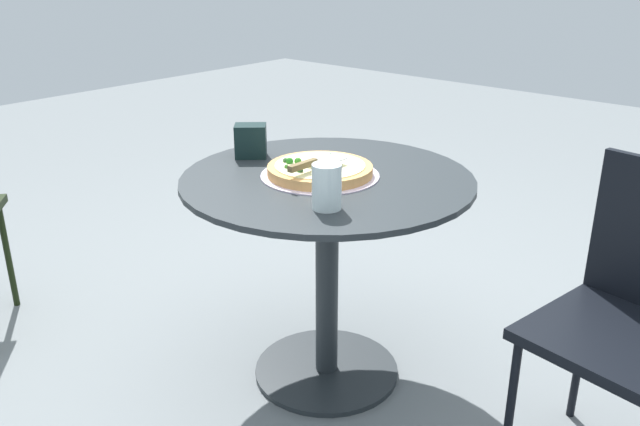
{
  "coord_description": "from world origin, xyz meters",
  "views": [
    {
      "loc": [
        1.24,
        -1.46,
        1.35
      ],
      "look_at": [
        -0.02,
        -0.01,
        0.59
      ],
      "focal_mm": 37.21,
      "sensor_mm": 36.0,
      "label": 1
    }
  ],
  "objects_px": {
    "napkin_dispenser": "(251,141)",
    "patio_chair_corner": "(638,306)",
    "drinking_cup": "(327,187)",
    "patio_table": "(327,236)",
    "pizza_on_tray": "(320,170)",
    "pizza_server": "(314,162)"
  },
  "relations": [
    {
      "from": "drinking_cup",
      "to": "napkin_dispenser",
      "type": "height_order",
      "value": "drinking_cup"
    },
    {
      "from": "drinking_cup",
      "to": "patio_chair_corner",
      "type": "relative_size",
      "value": 0.14
    },
    {
      "from": "patio_table",
      "to": "pizza_on_tray",
      "type": "relative_size",
      "value": 2.47
    },
    {
      "from": "pizza_on_tray",
      "to": "napkin_dispenser",
      "type": "distance_m",
      "value": 0.31
    },
    {
      "from": "drinking_cup",
      "to": "patio_table",
      "type": "bearing_deg",
      "value": 130.01
    },
    {
      "from": "patio_table",
      "to": "drinking_cup",
      "type": "distance_m",
      "value": 0.37
    },
    {
      "from": "pizza_on_tray",
      "to": "pizza_server",
      "type": "height_order",
      "value": "pizza_server"
    },
    {
      "from": "napkin_dispenser",
      "to": "pizza_server",
      "type": "bearing_deg",
      "value": 128.45
    },
    {
      "from": "pizza_server",
      "to": "pizza_on_tray",
      "type": "bearing_deg",
      "value": 111.47
    },
    {
      "from": "patio_table",
      "to": "napkin_dispenser",
      "type": "xyz_separation_m",
      "value": [
        -0.32,
        -0.01,
        0.25
      ]
    },
    {
      "from": "drinking_cup",
      "to": "pizza_on_tray",
      "type": "bearing_deg",
      "value": 134.89
    },
    {
      "from": "patio_table",
      "to": "drinking_cup",
      "type": "relative_size",
      "value": 7.3
    },
    {
      "from": "napkin_dispenser",
      "to": "patio_chair_corner",
      "type": "distance_m",
      "value": 1.25
    },
    {
      "from": "napkin_dispenser",
      "to": "patio_table",
      "type": "bearing_deg",
      "value": 139.13
    },
    {
      "from": "pizza_server",
      "to": "drinking_cup",
      "type": "relative_size",
      "value": 1.72
    },
    {
      "from": "napkin_dispenser",
      "to": "patio_chair_corner",
      "type": "height_order",
      "value": "patio_chair_corner"
    },
    {
      "from": "pizza_server",
      "to": "patio_table",
      "type": "bearing_deg",
      "value": 88.65
    },
    {
      "from": "drinking_cup",
      "to": "patio_chair_corner",
      "type": "height_order",
      "value": "patio_chair_corner"
    },
    {
      "from": "pizza_on_tray",
      "to": "napkin_dispenser",
      "type": "relative_size",
      "value": 3.33
    },
    {
      "from": "pizza_server",
      "to": "patio_chair_corner",
      "type": "bearing_deg",
      "value": 16.76
    },
    {
      "from": "patio_table",
      "to": "napkin_dispenser",
      "type": "relative_size",
      "value": 8.23
    },
    {
      "from": "drinking_cup",
      "to": "patio_chair_corner",
      "type": "xyz_separation_m",
      "value": [
        0.7,
        0.41,
        -0.27
      ]
    }
  ]
}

